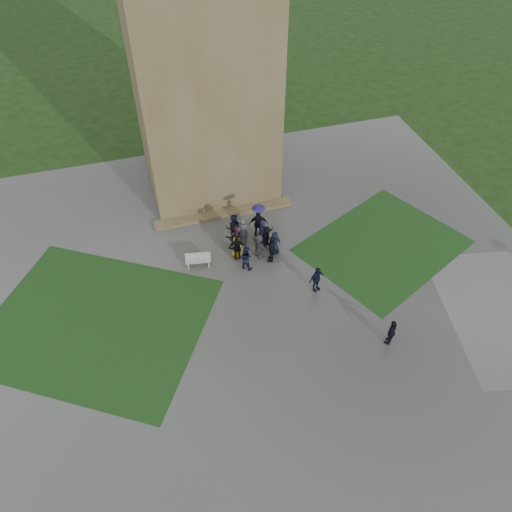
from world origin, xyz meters
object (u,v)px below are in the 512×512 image
object	(u,v)px
bench	(198,260)
tower	(199,49)
pedestrian_mid	(317,279)
pedestrian_near	(392,332)

from	to	relation	value
bench	tower	bearing A→B (deg)	83.21
pedestrian_mid	pedestrian_near	bearing A→B (deg)	-80.87
pedestrian_near	pedestrian_mid	bearing A→B (deg)	-101.94
tower	pedestrian_near	distance (m)	19.20
bench	pedestrian_mid	world-z (taller)	pedestrian_mid
bench	pedestrian_mid	distance (m)	6.89
pedestrian_mid	pedestrian_near	world-z (taller)	pedestrian_mid
pedestrian_mid	pedestrian_near	size ratio (longest dim) A/B	1.02
tower	pedestrian_near	world-z (taller)	tower
tower	pedestrian_near	bearing A→B (deg)	-71.54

